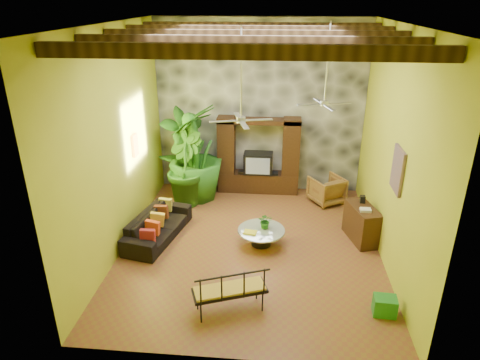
# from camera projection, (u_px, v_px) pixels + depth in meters

# --- Properties ---
(ground) EXTENTS (7.00, 7.00, 0.00)m
(ground) POSITION_uv_depth(u_px,v_px,m) (251.00, 245.00, 10.23)
(ground) COLOR brown
(ground) RESTS_ON ground
(ceiling) EXTENTS (6.00, 7.00, 0.02)m
(ceiling) POSITION_uv_depth(u_px,v_px,m) (253.00, 24.00, 8.25)
(ceiling) COLOR silver
(ceiling) RESTS_ON back_wall
(back_wall) EXTENTS (6.00, 0.02, 5.00)m
(back_wall) POSITION_uv_depth(u_px,v_px,m) (260.00, 108.00, 12.44)
(back_wall) COLOR gold
(back_wall) RESTS_ON ground
(left_wall) EXTENTS (0.02, 7.00, 5.00)m
(left_wall) POSITION_uv_depth(u_px,v_px,m) (117.00, 142.00, 9.49)
(left_wall) COLOR gold
(left_wall) RESTS_ON ground
(right_wall) EXTENTS (0.02, 7.00, 5.00)m
(right_wall) POSITION_uv_depth(u_px,v_px,m) (394.00, 151.00, 8.99)
(right_wall) COLOR gold
(right_wall) RESTS_ON ground
(stone_accent_wall) EXTENTS (5.98, 0.10, 4.98)m
(stone_accent_wall) POSITION_uv_depth(u_px,v_px,m) (260.00, 108.00, 12.38)
(stone_accent_wall) COLOR #303237
(stone_accent_wall) RESTS_ON ground
(ceiling_beams) EXTENTS (5.95, 5.36, 0.22)m
(ceiling_beams) POSITION_uv_depth(u_px,v_px,m) (253.00, 36.00, 8.34)
(ceiling_beams) COLOR #352210
(ceiling_beams) RESTS_ON ceiling
(entertainment_center) EXTENTS (2.40, 0.55, 2.30)m
(entertainment_center) POSITION_uv_depth(u_px,v_px,m) (258.00, 161.00, 12.72)
(entertainment_center) COLOR black
(entertainment_center) RESTS_ON ground
(ceiling_fan_front) EXTENTS (1.28, 1.28, 1.86)m
(ceiling_fan_front) POSITION_uv_depth(u_px,v_px,m) (241.00, 110.00, 8.53)
(ceiling_fan_front) COLOR #B1B2B6
(ceiling_fan_front) RESTS_ON ceiling
(ceiling_fan_back) EXTENTS (1.28, 1.28, 1.86)m
(ceiling_fan_back) POSITION_uv_depth(u_px,v_px,m) (325.00, 95.00, 9.85)
(ceiling_fan_back) COLOR #B1B2B6
(ceiling_fan_back) RESTS_ON ceiling
(wall_art_mask) EXTENTS (0.06, 0.32, 0.55)m
(wall_art_mask) POSITION_uv_depth(u_px,v_px,m) (135.00, 145.00, 10.56)
(wall_art_mask) COLOR gold
(wall_art_mask) RESTS_ON left_wall
(wall_art_painting) EXTENTS (0.06, 0.70, 0.90)m
(wall_art_painting) POSITION_uv_depth(u_px,v_px,m) (398.00, 170.00, 8.52)
(wall_art_painting) COLOR #274D8F
(wall_art_painting) RESTS_ON right_wall
(sofa) EXTENTS (1.31, 2.34, 0.65)m
(sofa) POSITION_uv_depth(u_px,v_px,m) (158.00, 226.00, 10.45)
(sofa) COLOR black
(sofa) RESTS_ON ground
(wicker_armchair) EXTENTS (1.15, 1.16, 0.78)m
(wicker_armchair) POSITION_uv_depth(u_px,v_px,m) (327.00, 190.00, 12.23)
(wicker_armchair) COLOR brown
(wicker_armchair) RESTS_ON ground
(tall_plant_a) EXTENTS (1.63, 1.60, 2.59)m
(tall_plant_a) POSITION_uv_depth(u_px,v_px,m) (185.00, 152.00, 12.46)
(tall_plant_a) COLOR #235817
(tall_plant_a) RESTS_ON ground
(tall_plant_b) EXTENTS (1.40, 1.52, 2.23)m
(tall_plant_b) POSITION_uv_depth(u_px,v_px,m) (184.00, 167.00, 11.91)
(tall_plant_b) COLOR #275E18
(tall_plant_b) RESTS_ON ground
(tall_plant_c) EXTENTS (1.86, 1.86, 2.77)m
(tall_plant_c) POSITION_uv_depth(u_px,v_px,m) (196.00, 153.00, 12.15)
(tall_plant_c) COLOR #286B1C
(tall_plant_c) RESTS_ON ground
(coffee_table) EXTENTS (1.12, 1.12, 0.40)m
(coffee_table) POSITION_uv_depth(u_px,v_px,m) (261.00, 235.00, 10.18)
(coffee_table) COLOR black
(coffee_table) RESTS_ON ground
(centerpiece_plant) EXTENTS (0.34, 0.29, 0.38)m
(centerpiece_plant) POSITION_uv_depth(u_px,v_px,m) (265.00, 221.00, 10.13)
(centerpiece_plant) COLOR #24691B
(centerpiece_plant) RESTS_ON coffee_table
(yellow_tray) EXTENTS (0.33, 0.26, 0.03)m
(yellow_tray) POSITION_uv_depth(u_px,v_px,m) (250.00, 232.00, 9.98)
(yellow_tray) COLOR yellow
(yellow_tray) RESTS_ON coffee_table
(iron_bench) EXTENTS (1.45, 0.97, 0.57)m
(iron_bench) POSITION_uv_depth(u_px,v_px,m) (229.00, 289.00, 7.84)
(iron_bench) COLOR black
(iron_bench) RESTS_ON ground
(side_console) EXTENTS (0.77, 1.19, 0.88)m
(side_console) POSITION_uv_depth(u_px,v_px,m) (362.00, 223.00, 10.32)
(side_console) COLOR #3A2512
(side_console) RESTS_ON ground
(green_bin) EXTENTS (0.44, 0.34, 0.37)m
(green_bin) POSITION_uv_depth(u_px,v_px,m) (385.00, 306.00, 7.96)
(green_bin) COLOR #1E703B
(green_bin) RESTS_ON ground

